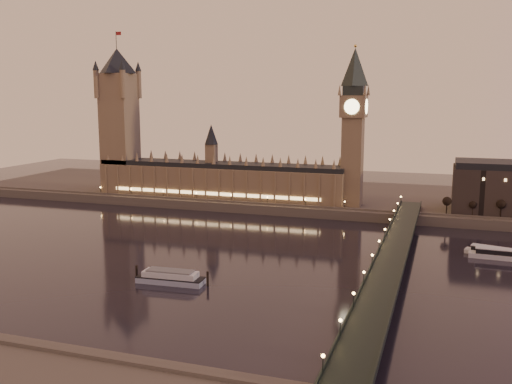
# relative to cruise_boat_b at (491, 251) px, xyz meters

# --- Properties ---
(ground) EXTENTS (700.00, 700.00, 0.00)m
(ground) POSITION_rel_cruise_boat_b_xyz_m (-135.66, -43.55, -1.97)
(ground) COLOR black
(ground) RESTS_ON ground
(far_embankment) EXTENTS (560.00, 130.00, 6.00)m
(far_embankment) POSITION_rel_cruise_boat_b_xyz_m (-105.66, 121.45, 1.03)
(far_embankment) COLOR #423D35
(far_embankment) RESTS_ON ground
(palace_of_westminster) EXTENTS (180.00, 26.62, 52.00)m
(palace_of_westminster) POSITION_rel_cruise_boat_b_xyz_m (-175.78, 77.44, 19.74)
(palace_of_westminster) COLOR brown
(palace_of_westminster) RESTS_ON ground
(victoria_tower) EXTENTS (31.68, 31.68, 118.00)m
(victoria_tower) POSITION_rel_cruise_boat_b_xyz_m (-255.66, 77.45, 63.82)
(victoria_tower) COLOR brown
(victoria_tower) RESTS_ON ground
(big_ben) EXTENTS (17.68, 17.68, 104.00)m
(big_ben) POSITION_rel_cruise_boat_b_xyz_m (-81.67, 77.44, 61.98)
(big_ben) COLOR brown
(big_ben) RESTS_ON ground
(westminster_bridge) EXTENTS (13.20, 260.00, 15.30)m
(westminster_bridge) POSITION_rel_cruise_boat_b_xyz_m (-44.05, -43.55, 3.55)
(westminster_bridge) COLOR black
(westminster_bridge) RESTS_ON ground
(bare_tree_0) EXTENTS (5.19, 5.19, 10.54)m
(bare_tree_0) POSITION_rel_cruise_boat_b_xyz_m (-23.01, 65.45, 11.87)
(bare_tree_0) COLOR black
(bare_tree_0) RESTS_ON ground
(bare_tree_1) EXTENTS (5.19, 5.19, 10.54)m
(bare_tree_1) POSITION_rel_cruise_boat_b_xyz_m (-6.40, 65.45, 11.87)
(bare_tree_1) COLOR black
(bare_tree_1) RESTS_ON ground
(bare_tree_2) EXTENTS (5.19, 5.19, 10.54)m
(bare_tree_2) POSITION_rel_cruise_boat_b_xyz_m (10.22, 65.45, 11.87)
(bare_tree_2) COLOR black
(bare_tree_2) RESTS_ON ground
(cruise_boat_b) EXTENTS (24.98, 12.09, 4.47)m
(cruise_boat_b) POSITION_rel_cruise_boat_b_xyz_m (0.00, 0.00, 0.00)
(cruise_boat_b) COLOR silver
(cruise_boat_b) RESTS_ON ground
(cruise_boat_c) EXTENTS (25.53, 7.96, 5.05)m
(cruise_boat_c) POSITION_rel_cruise_boat_b_xyz_m (2.13, -5.23, 0.25)
(cruise_boat_c) COLOR silver
(cruise_boat_c) RESTS_ON ground
(moored_barge) EXTENTS (33.14, 9.78, 6.09)m
(moored_barge) POSITION_rel_cruise_boat_b_xyz_m (-130.28, -88.59, 0.60)
(moored_barge) COLOR #8693AB
(moored_barge) RESTS_ON ground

